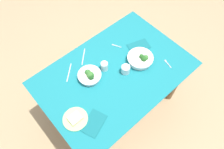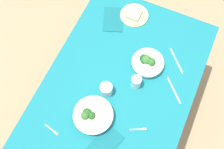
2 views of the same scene
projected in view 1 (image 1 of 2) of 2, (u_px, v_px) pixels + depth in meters
ground_plane at (114, 106)px, 2.64m from camera, size 6.00×6.00×0.00m
dining_table at (115, 79)px, 2.08m from camera, size 1.41×0.96×0.78m
broccoli_bowl_far at (141, 59)px, 2.01m from camera, size 0.25×0.25×0.10m
broccoli_bowl_near at (90, 76)px, 1.92m from camera, size 0.22×0.22×0.10m
bread_side_plate at (75, 119)px, 1.73m from camera, size 0.21×0.21×0.04m
water_glass_center at (126, 69)px, 1.95m from camera, size 0.08×0.08×0.08m
water_glass_side at (104, 66)px, 1.96m from camera, size 0.07×0.07×0.09m
fork_by_far_bowl at (168, 63)px, 2.03m from camera, size 0.03×0.10×0.00m
fork_by_near_bowl at (116, 46)px, 2.14m from camera, size 0.06×0.10×0.00m
table_knife_left at (69, 72)px, 1.98m from camera, size 0.15×0.15×0.00m
table_knife_right at (83, 57)px, 2.07m from camera, size 0.15×0.14×0.00m
napkin_folded_upper at (94, 123)px, 1.72m from camera, size 0.25×0.21×0.01m
napkin_folded_lower at (139, 46)px, 2.14m from camera, size 0.24×0.19×0.01m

